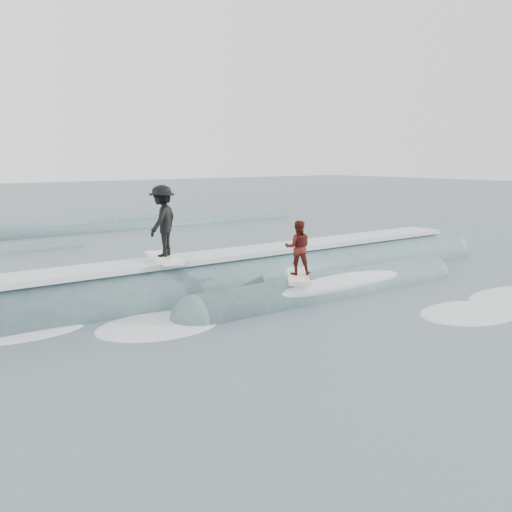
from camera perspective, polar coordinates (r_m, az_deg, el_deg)
ground at (r=14.52m, az=5.18°, el=-5.45°), size 160.00×160.00×0.00m
breaking_wave at (r=16.78m, az=-0.19°, el=-3.17°), size 22.39×3.82×2.08m
surfer_black at (r=15.36m, az=-9.33°, el=3.27°), size 1.39×2.07×2.00m
surfer_red at (r=15.27m, az=4.21°, el=0.39°), size 1.67×1.91×1.55m
whitewater at (r=14.92m, az=8.65°, el=-5.11°), size 14.54×6.64×0.10m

